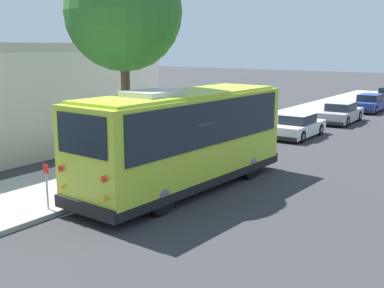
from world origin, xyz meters
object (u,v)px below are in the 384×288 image
shuttle_bus (184,135)px  sign_post_near (47,186)px  parked_sedan_white (298,126)px  street_tree (125,4)px  parked_sedan_blue (370,103)px  parked_sedan_silver (341,113)px  sign_post_far (91,173)px  fire_hydrant (241,135)px

shuttle_bus → sign_post_near: shuttle_bus is taller
sign_post_near → parked_sedan_white: bearing=-4.6°
sign_post_near → street_tree: bearing=10.7°
shuttle_bus → sign_post_near: (-4.38, 1.82, -1.05)m
parked_sedan_blue → sign_post_near: bearing=176.9°
parked_sedan_silver → sign_post_far: (-20.34, 1.58, 0.25)m
sign_post_far → shuttle_bus: bearing=-34.6°
shuttle_bus → parked_sedan_white: (11.37, 0.54, -1.31)m
shuttle_bus → street_tree: bearing=89.6°
shuttle_bus → fire_hydrant: bearing=17.4°
shuttle_bus → parked_sedan_blue: size_ratio=1.94×
parked_sedan_blue → street_tree: (-24.28, 2.50, 5.74)m
parked_sedan_white → fire_hydrant: bearing=160.0°
parked_sedan_silver → shuttle_bus: bearing=179.4°
street_tree → sign_post_near: bearing=-169.3°
sign_post_near → sign_post_far: size_ratio=0.98×
parked_sedan_silver → fire_hydrant: (-10.15, 1.70, -0.07)m
parked_sedan_blue → sign_post_near: sign_post_near is taller
parked_sedan_blue → parked_sedan_silver: bearing=179.7°
parked_sedan_silver → parked_sedan_blue: size_ratio=1.00×
street_tree → sign_post_far: (-2.79, -0.85, -5.49)m
street_tree → fire_hydrant: street_tree is taller
shuttle_bus → parked_sedan_white: size_ratio=2.13×
parked_sedan_blue → fire_hydrant: bearing=174.2°
sign_post_far → fire_hydrant: 10.20m
parked_sedan_blue → fire_hydrant: size_ratio=5.78×
parked_sedan_white → fire_hydrant: 4.06m
parked_sedan_white → parked_sedan_blue: parked_sedan_blue is taller
parked_sedan_silver → parked_sedan_blue: bearing=-1.9°
parked_sedan_silver → sign_post_near: 22.15m
fire_hydrant → parked_sedan_blue: bearing=-5.9°
parked_sedan_white → fire_hydrant: parked_sedan_white is taller
shuttle_bus → sign_post_near: 4.86m
parked_sedan_white → fire_hydrant: (-3.81, 1.39, -0.05)m
shuttle_bus → sign_post_far: (-2.63, 1.82, -1.03)m
parked_sedan_silver → sign_post_near: (-22.09, 1.58, 0.23)m
parked_sedan_white → parked_sedan_silver: size_ratio=0.91×
fire_hydrant → parked_sedan_silver: bearing=-9.5°
parked_sedan_white → sign_post_far: size_ratio=3.05×
parked_sedan_white → sign_post_far: bearing=174.9°
shuttle_bus → parked_sedan_white: bearing=5.7°
sign_post_near → sign_post_far: sign_post_far is taller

